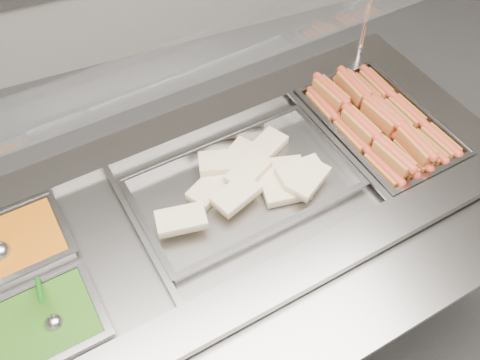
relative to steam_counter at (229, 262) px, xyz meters
name	(u,v)px	position (x,y,z in m)	size (l,w,h in m)	color
steam_counter	(229,262)	(0.00, 0.00, 0.00)	(2.16, 1.15, 0.99)	slate
tray_rail	(317,329)	(0.07, -0.56, 0.44)	(2.00, 0.63, 0.06)	gray
sneeze_guard	(187,61)	(-0.03, 0.24, 0.89)	(1.84, 0.53, 0.48)	silver
pan_hotdogs	(378,130)	(0.68, 0.08, 0.45)	(0.44, 0.64, 0.11)	gray
pan_wraps	(243,188)	(0.07, 0.01, 0.47)	(0.79, 0.52, 0.08)	gray
pan_beans	(17,250)	(-0.72, 0.07, 0.45)	(0.36, 0.30, 0.11)	gray
pan_peas	(46,329)	(-0.68, -0.24, 0.45)	(0.36, 0.30, 0.11)	gray
hotdogs_in_buns	(377,122)	(0.67, 0.08, 0.50)	(0.39, 0.60, 0.13)	#A45422
tortilla_wraps	(255,177)	(0.12, 0.01, 0.50)	(0.65, 0.39, 0.07)	beige
serving_spoon	(52,317)	(-0.65, -0.24, 0.51)	(0.06, 0.20, 0.15)	silver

